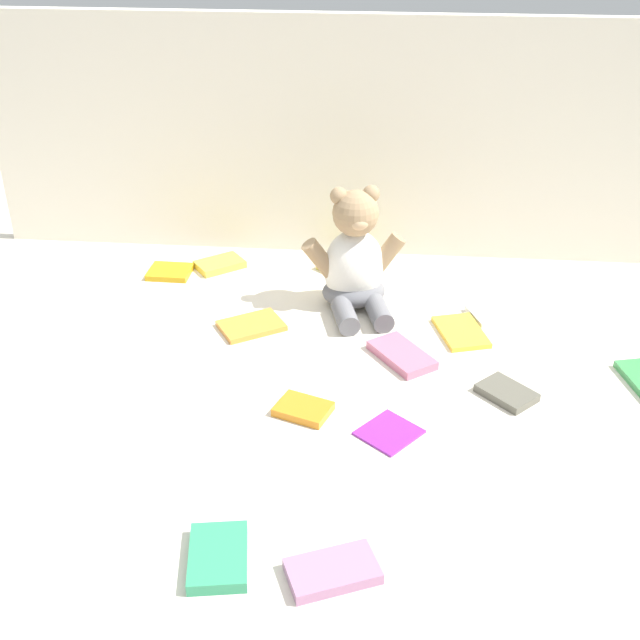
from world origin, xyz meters
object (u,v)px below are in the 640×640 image
(book_case_0, at_px, (461,332))
(book_case_9, at_px, (389,431))
(book_case_6, at_px, (220,264))
(book_case_10, at_px, (303,409))
(book_case_7, at_px, (218,557))
(book_case_12, at_px, (494,314))
(book_case_1, at_px, (402,355))
(book_case_3, at_px, (345,266))
(book_case_11, at_px, (170,272))
(book_case_8, at_px, (333,571))
(teddy_bear, at_px, (355,264))
(book_case_5, at_px, (507,393))
(book_case_4, at_px, (251,326))

(book_case_0, relative_size, book_case_9, 1.40)
(book_case_6, distance_m, book_case_10, 0.61)
(book_case_9, bearing_deg, book_case_7, 92.49)
(book_case_12, bearing_deg, book_case_6, -126.47)
(book_case_1, height_order, book_case_3, book_case_3)
(book_case_11, bearing_deg, book_case_9, 44.62)
(book_case_12, bearing_deg, book_case_9, -47.56)
(book_case_3, distance_m, book_case_8, 0.94)
(book_case_7, xyz_separation_m, book_case_11, (-0.29, 0.86, -0.00))
(book_case_0, height_order, book_case_3, book_case_3)
(book_case_1, height_order, book_case_6, same)
(book_case_6, xyz_separation_m, book_case_11, (-0.11, -0.05, -0.00))
(teddy_bear, distance_m, book_case_3, 0.19)
(book_case_8, xyz_separation_m, book_case_9, (0.07, 0.32, -0.00))
(book_case_11, bearing_deg, book_case_7, 19.89)
(teddy_bear, relative_size, book_case_5, 2.71)
(book_case_5, bearing_deg, book_case_1, 105.54)
(book_case_1, height_order, book_case_7, book_case_7)
(book_case_4, bearing_deg, book_case_11, 13.49)
(book_case_9, relative_size, book_case_12, 0.97)
(book_case_5, height_order, book_case_8, book_case_8)
(book_case_10, bearing_deg, book_case_8, 32.33)
(book_case_3, bearing_deg, book_case_10, -145.66)
(teddy_bear, height_order, book_case_8, teddy_bear)
(book_case_9, bearing_deg, book_case_10, 22.58)
(book_case_3, xyz_separation_m, book_case_9, (0.12, -0.62, -0.01))
(book_case_5, distance_m, book_case_10, 0.37)
(book_case_1, bearing_deg, teddy_bear, -100.14)
(book_case_0, height_order, book_case_7, book_case_7)
(book_case_7, height_order, book_case_8, book_case_7)
(book_case_1, distance_m, book_case_5, 0.22)
(book_case_4, xyz_separation_m, book_case_9, (0.29, -0.33, -0.00))
(book_case_10, xyz_separation_m, book_case_11, (-0.37, 0.51, -0.00))
(book_case_5, height_order, book_case_6, book_case_6)
(book_case_5, height_order, book_case_7, book_case_7)
(book_case_8, bearing_deg, book_case_3, -20.23)
(book_case_8, bearing_deg, book_case_11, 4.43)
(book_case_8, distance_m, book_case_11, 0.98)
(book_case_1, xyz_separation_m, book_case_9, (-0.02, -0.24, -0.00))
(book_case_5, xyz_separation_m, book_case_7, (-0.44, -0.44, 0.00))
(teddy_bear, relative_size, book_case_6, 2.48)
(book_case_6, relative_size, book_case_7, 0.92)
(book_case_4, bearing_deg, book_case_6, -8.13)
(book_case_0, height_order, book_case_9, book_case_0)
(book_case_8, xyz_separation_m, book_case_10, (-0.08, 0.36, -0.00))
(book_case_7, bearing_deg, book_case_12, -131.05)
(book_case_5, xyz_separation_m, book_case_12, (0.00, 0.29, -0.00))
(book_case_0, relative_size, book_case_4, 1.03)
(book_case_8, bearing_deg, book_case_5, -55.19)
(teddy_bear, relative_size, book_case_7, 2.29)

